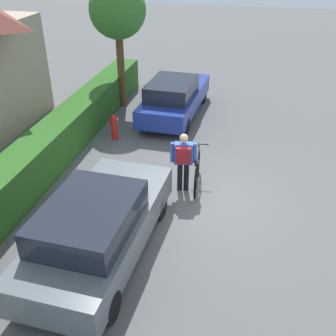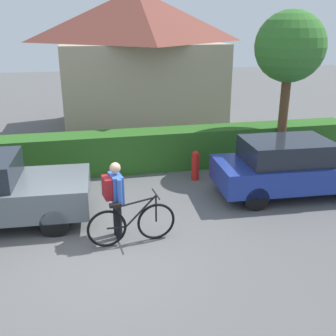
{
  "view_description": "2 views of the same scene",
  "coord_description": "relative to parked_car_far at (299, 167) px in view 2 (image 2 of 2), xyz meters",
  "views": [
    {
      "loc": [
        -7.95,
        -0.87,
        5.61
      ],
      "look_at": [
        -0.17,
        0.87,
        0.91
      ],
      "focal_mm": 42.87,
      "sensor_mm": 36.0,
      "label": 1
    },
    {
      "loc": [
        -0.16,
        -6.5,
        4.01
      ],
      "look_at": [
        1.58,
        1.43,
        1.05
      ],
      "focal_mm": 43.01,
      "sensor_mm": 36.0,
      "label": 2
    }
  ],
  "objects": [
    {
      "name": "bicycle",
      "position": [
        -4.28,
        -1.47,
        -0.3
      ],
      "size": [
        1.71,
        0.5,
        0.97
      ],
      "color": "black",
      "rests_on": "ground"
    },
    {
      "name": "tree_kerbside",
      "position": [
        0.58,
        2.08,
        2.62
      ],
      "size": [
        1.92,
        1.92,
        4.34
      ],
      "color": "brown",
      "rests_on": "ground"
    },
    {
      "name": "hedge_row",
      "position": [
        -4.91,
        2.59,
        -0.15
      ],
      "size": [
        15.52,
        0.9,
        1.11
      ],
      "primitive_type": "cube",
      "color": "#2A5D1E",
      "rests_on": "ground"
    },
    {
      "name": "fire_hydrant",
      "position": [
        -2.19,
        1.45,
        -0.3
      ],
      "size": [
        0.2,
        0.2,
        0.81
      ],
      "color": "red",
      "rests_on": "ground"
    },
    {
      "name": "person_rider",
      "position": [
        -4.56,
        -1.17,
        0.22
      ],
      "size": [
        0.4,
        0.63,
        1.55
      ],
      "color": "black",
      "rests_on": "ground"
    },
    {
      "name": "parked_car_far",
      "position": [
        0.0,
        0.0,
        0.0
      ],
      "size": [
        4.38,
        1.82,
        1.4
      ],
      "color": "navy",
      "rests_on": "ground"
    },
    {
      "name": "house_distant",
      "position": [
        -2.84,
        7.25,
        1.92
      ],
      "size": [
        5.81,
        5.66,
        5.15
      ],
      "color": "tan",
      "rests_on": "ground"
    },
    {
      "name": "ground_plane",
      "position": [
        -4.91,
        -1.77,
        -0.71
      ],
      "size": [
        60.0,
        60.0,
        0.0
      ],
      "primitive_type": "plane",
      "color": "#585858"
    }
  ]
}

